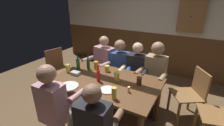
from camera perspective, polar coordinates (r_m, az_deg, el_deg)
ground_plane at (r=3.04m, az=-0.34°, el=-17.79°), size 6.92×6.92×0.00m
back_wall_upper at (r=4.42m, az=15.32°, el=19.35°), size 5.77×0.12×1.43m
back_wall_wainscot at (r=4.65m, az=13.77°, el=3.91°), size 5.77×0.12×1.06m
dining_table at (r=2.56m, az=-1.89°, el=-8.11°), size 1.59×0.98×0.77m
person_0 at (r=3.36m, az=-3.50°, el=-0.11°), size 0.60×0.57×1.23m
person_1 at (r=3.18m, az=2.32°, el=-1.57°), size 0.60×0.58×1.20m
person_2 at (r=3.05m, az=8.10°, el=-3.22°), size 0.51×0.54×1.20m
person_3 at (r=2.95m, az=14.42°, el=-3.83°), size 0.51×0.53×1.26m
person_4 at (r=2.28m, az=-18.78°, el=-13.08°), size 0.50×0.54×1.25m
person_5 at (r=1.94m, az=-5.31°, el=-20.19°), size 0.52×0.55×1.18m
chair_empty_near_right at (r=2.76m, az=34.57°, el=-14.74°), size 0.54×0.54×0.88m
chair_empty_near_left at (r=3.84m, az=-18.43°, el=-1.52°), size 0.54×0.54×0.88m
chair_empty_far_end at (r=3.03m, az=26.12°, el=-9.50°), size 0.61×0.61×0.88m
table_candle at (r=2.20m, az=5.88°, el=-9.22°), size 0.04×0.04×0.08m
condiment_caddy at (r=2.72m, az=-12.73°, el=-3.50°), size 0.14×0.10×0.05m
plate_0 at (r=2.24m, az=-1.62°, el=-9.42°), size 0.22×0.22×0.01m
plate_1 at (r=2.41m, az=-14.88°, el=-7.80°), size 0.27×0.27×0.01m
bottle_0 at (r=2.85m, az=-8.33°, el=-0.35°), size 0.06×0.06×0.26m
bottle_1 at (r=2.43m, az=-4.81°, el=-4.25°), size 0.05×0.05×0.27m
bottle_2 at (r=2.84m, az=-11.80°, el=-0.46°), size 0.06×0.06×0.26m
pint_glass_0 at (r=2.82m, az=-15.21°, el=-1.80°), size 0.07×0.07×0.14m
pint_glass_1 at (r=2.39m, az=9.50°, el=-6.24°), size 0.08×0.08×0.12m
pint_glass_2 at (r=2.46m, az=1.66°, el=-4.71°), size 0.08×0.08×0.14m
pint_glass_3 at (r=2.86m, az=-5.60°, el=-0.76°), size 0.08×0.08×0.14m
pint_glass_4 at (r=2.76m, az=-1.78°, el=-1.94°), size 0.08×0.08×0.10m
pint_glass_5 at (r=2.04m, az=0.70°, el=-10.56°), size 0.06×0.06×0.16m
wall_dart_cabinet at (r=4.17m, az=26.13°, el=14.46°), size 0.56×0.15×0.70m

